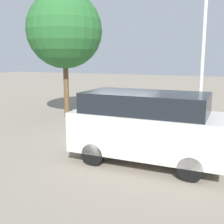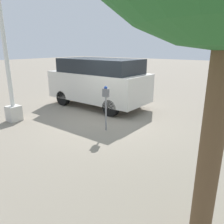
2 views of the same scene
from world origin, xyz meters
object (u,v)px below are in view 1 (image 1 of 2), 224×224
(parked_van, at_px, (147,125))
(parking_meter_near, at_px, (110,110))
(street_tree, at_px, (64,30))
(lamp_post, at_px, (200,94))

(parked_van, bearing_deg, parking_meter_near, 135.00)
(street_tree, bearing_deg, lamp_post, -10.92)
(parking_meter_near, xyz_separation_m, lamp_post, (3.23, 1.26, 0.67))
(parking_meter_near, relative_size, street_tree, 0.23)
(parked_van, xyz_separation_m, street_tree, (-5.73, 4.73, 3.29))
(lamp_post, relative_size, parked_van, 1.31)
(lamp_post, xyz_separation_m, parked_van, (-1.13, -3.40, -0.59))
(parking_meter_near, xyz_separation_m, street_tree, (-3.62, 2.58, 3.36))
(lamp_post, distance_m, street_tree, 7.48)
(street_tree, bearing_deg, parked_van, -39.53)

